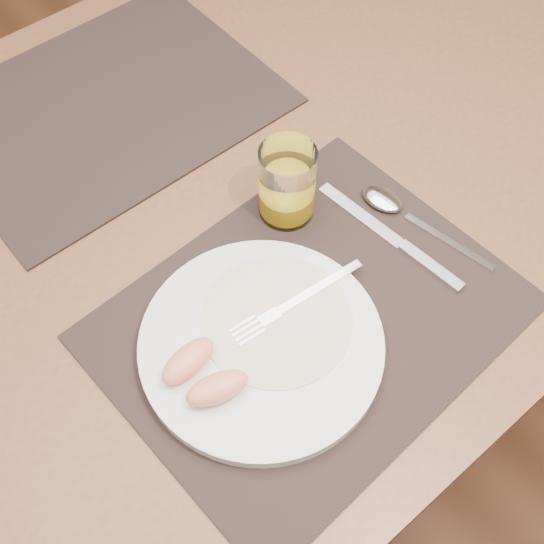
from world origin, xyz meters
The scene contains 11 objects.
ground centered at (0.00, 0.00, 0.00)m, with size 5.00×5.00×0.00m, color brown.
table centered at (0.00, 0.00, 0.67)m, with size 1.40×0.90×0.75m.
placemat_near centered at (0.00, -0.22, 0.75)m, with size 0.45×0.35×0.00m, color black.
placemat_far centered at (0.01, 0.22, 0.75)m, with size 0.45×0.35×0.00m, color black.
plate centered at (-0.07, -0.21, 0.76)m, with size 0.27×0.27×0.02m, color white.
plate_dressing centered at (-0.04, -0.20, 0.77)m, with size 0.17×0.17×0.00m.
fork centered at (-0.02, -0.20, 0.77)m, with size 0.18×0.03×0.00m.
knife centered at (0.15, -0.22, 0.76)m, with size 0.04×0.22×0.01m.
spoon centered at (0.18, -0.17, 0.76)m, with size 0.06×0.19×0.01m.
juice_glass centered at (0.08, -0.08, 0.80)m, with size 0.07×0.07×0.10m.
grapefruit_wedges centered at (-0.14, -0.21, 0.78)m, with size 0.08×0.09×0.03m.
Camera 1 is at (-0.27, -0.48, 1.44)m, focal length 45.00 mm.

